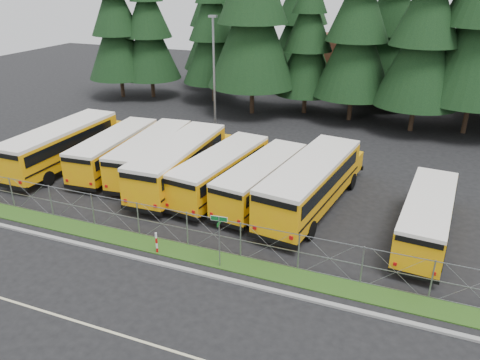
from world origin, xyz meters
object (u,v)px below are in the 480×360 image
(light_standard, at_px, (214,73))
(bus_3, at_px, (182,163))
(bus_1, at_px, (118,151))
(bus_4, at_px, (224,172))
(bus_5, at_px, (264,180))
(striped_bollard, at_px, (157,243))
(street_sign, at_px, (219,231))
(bus_2, at_px, (154,154))
(bus_6, at_px, (313,184))
(bus_east, at_px, (427,218))
(bus_0, at_px, (65,146))

(light_standard, bearing_deg, bus_3, -77.74)
(bus_1, xyz_separation_m, bus_4, (8.76, -0.81, 0.03))
(bus_5, height_order, striped_bollard, bus_5)
(bus_3, xyz_separation_m, street_sign, (6.36, -8.09, 0.51))
(bus_1, distance_m, street_sign, 14.94)
(bus_2, distance_m, street_sign, 12.94)
(bus_1, height_order, striped_bollard, bus_1)
(bus_1, relative_size, bus_5, 1.01)
(bus_1, xyz_separation_m, bus_5, (11.61, -1.01, -0.02))
(bus_1, bearing_deg, bus_2, 1.64)
(street_sign, bearing_deg, bus_6, 70.88)
(bus_4, height_order, bus_5, bus_4)
(bus_east, bearing_deg, bus_2, 176.51)
(bus_5, height_order, bus_6, bus_6)
(bus_0, xyz_separation_m, striped_bollard, (12.42, -7.95, -0.95))
(bus_6, height_order, light_standard, light_standard)
(bus_0, height_order, bus_1, bus_0)
(bus_3, bearing_deg, light_standard, 101.00)
(bus_0, xyz_separation_m, bus_4, (12.68, 0.16, -0.15))
(bus_1, bearing_deg, striped_bollard, -50.21)
(bus_1, height_order, bus_2, bus_2)
(bus_4, xyz_separation_m, street_sign, (3.25, -8.04, 0.64))
(striped_bollard, bearing_deg, bus_1, 133.64)
(bus_0, xyz_separation_m, bus_1, (3.91, 0.97, -0.18))
(bus_4, height_order, bus_6, bus_6)
(light_standard, bearing_deg, bus_6, -43.43)
(bus_2, xyz_separation_m, bus_3, (2.80, -1.03, 0.12))
(bus_2, xyz_separation_m, bus_5, (8.74, -1.28, -0.05))
(bus_0, height_order, bus_6, bus_6)
(bus_6, distance_m, street_sign, 8.30)
(bus_3, xyz_separation_m, bus_east, (15.61, -1.60, -0.22))
(bus_6, bearing_deg, light_standard, 144.42)
(bus_0, distance_m, bus_1, 4.04)
(bus_3, height_order, bus_east, bus_3)
(bus_3, height_order, bus_4, bus_3)
(bus_4, bearing_deg, light_standard, 124.21)
(bus_2, relative_size, bus_5, 1.04)
(striped_bollard, relative_size, light_standard, 0.12)
(bus_2, xyz_separation_m, bus_4, (5.90, -1.09, -0.01))
(bus_2, relative_size, light_standard, 1.06)
(street_sign, bearing_deg, bus_3, 128.16)
(bus_3, bearing_deg, street_sign, -53.10)
(bus_1, bearing_deg, bus_6, -7.79)
(light_standard, bearing_deg, bus_1, -109.17)
(bus_2, bearing_deg, bus_3, -25.38)
(bus_east, bearing_deg, light_standard, 150.60)
(bus_6, bearing_deg, bus_east, -3.74)
(bus_0, bearing_deg, bus_east, -2.91)
(light_standard, bearing_deg, bus_4, -62.95)
(bus_2, bearing_deg, bus_0, -174.64)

